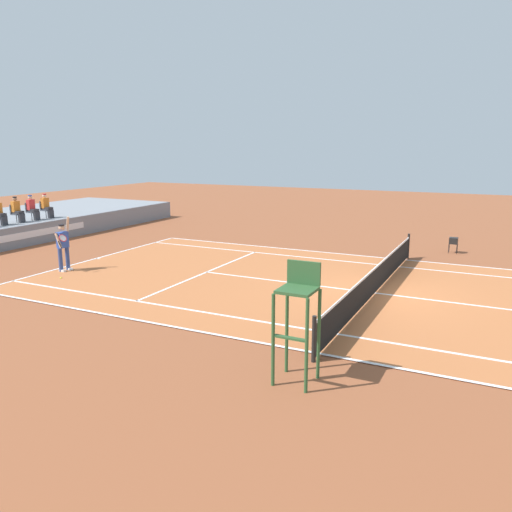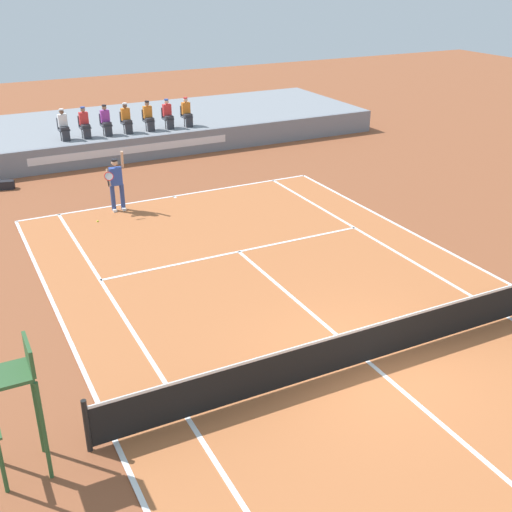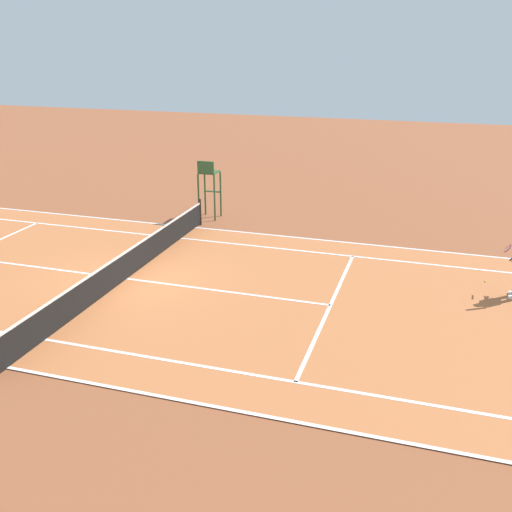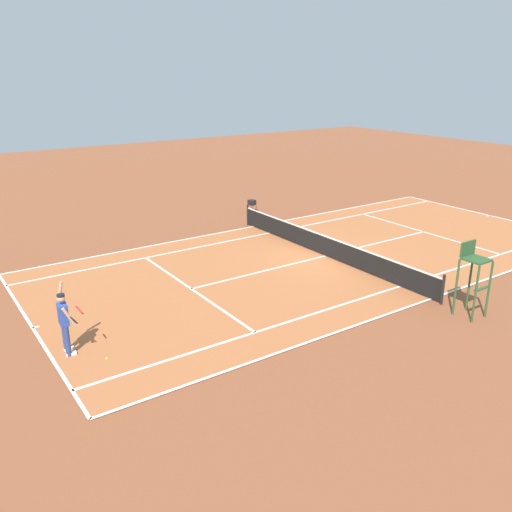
% 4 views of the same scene
% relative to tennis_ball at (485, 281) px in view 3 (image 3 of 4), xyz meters
% --- Properties ---
extents(ground_plane, '(80.00, 80.00, 0.00)m').
position_rel_tennis_ball_xyz_m(ground_plane, '(3.10, -10.65, -0.03)').
color(ground_plane, brown).
extents(court, '(11.08, 23.88, 0.03)m').
position_rel_tennis_ball_xyz_m(court, '(3.10, -10.65, -0.02)').
color(court, '#B76638').
rests_on(court, ground).
extents(net, '(11.98, 0.10, 1.07)m').
position_rel_tennis_ball_xyz_m(net, '(3.10, -10.65, 0.49)').
color(net, black).
rests_on(net, ground).
extents(tennis_ball, '(0.07, 0.07, 0.07)m').
position_rel_tennis_ball_xyz_m(tennis_ball, '(0.00, 0.00, 0.00)').
color(tennis_ball, '#D1E533').
rests_on(tennis_ball, ground).
extents(umpire_chair, '(0.77, 0.77, 2.44)m').
position_rel_tennis_ball_xyz_m(umpire_chair, '(-3.84, -10.65, 1.52)').
color(umpire_chair, '#2D562D').
rests_on(umpire_chair, ground).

